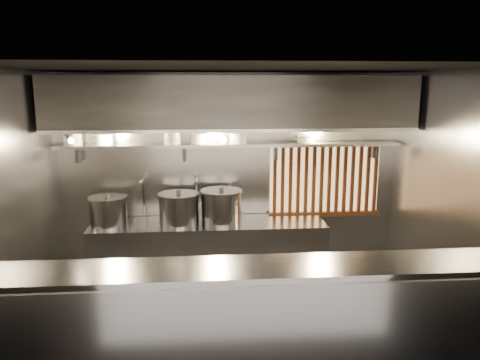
{
  "coord_description": "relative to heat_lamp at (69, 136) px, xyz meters",
  "views": [
    {
      "loc": [
        -0.36,
        -4.68,
        2.64
      ],
      "look_at": [
        0.06,
        0.55,
        1.57
      ],
      "focal_mm": 35.0,
      "sensor_mm": 36.0,
      "label": 1
    }
  ],
  "objects": [
    {
      "name": "stock_pot_left",
      "position": [
        0.35,
        0.24,
        -0.98
      ],
      "size": [
        0.57,
        0.57,
        0.42
      ],
      "rotation": [
        0.0,
        0.0,
        0.21
      ],
      "color": "#9B9BA0",
      "rests_on": "cooking_bench"
    },
    {
      "name": "heat_lamp",
      "position": [
        0.0,
        0.0,
        0.0
      ],
      "size": [
        0.25,
        0.35,
        0.2
      ],
      "color": "#9B9BA0",
      "rests_on": "exhaust_hood"
    },
    {
      "name": "ceiling",
      "position": [
        1.9,
        -0.85,
        0.73
      ],
      "size": [
        4.5,
        4.5,
        0.0
      ],
      "primitive_type": "plane",
      "rotation": [
        3.14,
        0.0,
        0.0
      ],
      "color": "black",
      "rests_on": "wall_back"
    },
    {
      "name": "wood_screen",
      "position": [
        3.2,
        0.6,
        -0.69
      ],
      "size": [
        1.56,
        0.09,
        1.04
      ],
      "color": "#E8AE68",
      "rests_on": "wall_back"
    },
    {
      "name": "exhaust_hood",
      "position": [
        1.9,
        0.25,
        0.36
      ],
      "size": [
        4.4,
        0.81,
        0.65
      ],
      "color": "#2D2D30",
      "rests_on": "ceiling"
    },
    {
      "name": "bowl_stack_1",
      "position": [
        0.3,
        0.47,
        -0.1
      ],
      "size": [
        0.23,
        0.23,
        0.13
      ],
      "color": "silver",
      "rests_on": "bowl_shelf"
    },
    {
      "name": "bowl_shelf",
      "position": [
        1.9,
        0.47,
        -0.19
      ],
      "size": [
        4.4,
        0.34,
        0.04
      ],
      "primitive_type": "cube",
      "color": "#9B9BA0",
      "rests_on": "wall_back"
    },
    {
      "name": "wall_right",
      "position": [
        4.15,
        -0.85,
        -0.67
      ],
      "size": [
        0.0,
        3.0,
        3.0
      ],
      "primitive_type": "plane",
      "rotation": [
        1.57,
        0.0,
        -1.57
      ],
      "color": "gray",
      "rests_on": "floor"
    },
    {
      "name": "serving_counter",
      "position": [
        1.9,
        -1.81,
        -1.5
      ],
      "size": [
        4.5,
        0.56,
        1.13
      ],
      "color": "#9B9BA0",
      "rests_on": "floor"
    },
    {
      "name": "faucet_right",
      "position": [
        1.45,
        0.52,
        -0.76
      ],
      "size": [
        0.04,
        0.3,
        0.5
      ],
      "color": "silver",
      "rests_on": "wall_back"
    },
    {
      "name": "cooking_bench",
      "position": [
        1.6,
        0.28,
        -1.62
      ],
      "size": [
        3.0,
        0.7,
        0.9
      ],
      "primitive_type": "cube",
      "color": "#9B9BA0",
      "rests_on": "floor"
    },
    {
      "name": "wall_left",
      "position": [
        -0.35,
        -0.85,
        -0.67
      ],
      "size": [
        0.0,
        3.0,
        3.0
      ],
      "primitive_type": "plane",
      "rotation": [
        1.57,
        0.0,
        1.57
      ],
      "color": "gray",
      "rests_on": "floor"
    },
    {
      "name": "wall_back",
      "position": [
        1.9,
        0.65,
        -0.67
      ],
      "size": [
        4.5,
        0.0,
        4.5
      ],
      "primitive_type": "plane",
      "rotation": [
        1.57,
        0.0,
        0.0
      ],
      "color": "gray",
      "rests_on": "floor"
    },
    {
      "name": "stock_pot_right",
      "position": [
        1.77,
        0.28,
        -0.95
      ],
      "size": [
        0.59,
        0.59,
        0.46
      ],
      "rotation": [
        0.0,
        0.0,
        -0.1
      ],
      "color": "#9B9BA0",
      "rests_on": "cooking_bench"
    },
    {
      "name": "bowl_stack_2",
      "position": [
        1.15,
        0.47,
        -0.08
      ],
      "size": [
        0.22,
        0.22,
        0.17
      ],
      "color": "silver",
      "rests_on": "bowl_shelf"
    },
    {
      "name": "stock_pot_mid",
      "position": [
        1.22,
        0.26,
        -0.97
      ],
      "size": [
        0.65,
        0.65,
        0.44
      ],
      "rotation": [
        0.0,
        0.0,
        -0.28
      ],
      "color": "#9B9BA0",
      "rests_on": "cooking_bench"
    },
    {
      "name": "bowl_stack_0",
      "position": [
        -0.09,
        0.47,
        -0.08
      ],
      "size": [
        0.24,
        0.24,
        0.17
      ],
      "color": "silver",
      "rests_on": "bowl_shelf"
    },
    {
      "name": "pendant_bulb",
      "position": [
        1.8,
        0.35,
        -0.11
      ],
      "size": [
        0.09,
        0.09,
        0.19
      ],
      "color": "#2D2D30",
      "rests_on": "exhaust_hood"
    },
    {
      "name": "bowl_stack_5",
      "position": [
        2.89,
        0.47,
        -0.12
      ],
      "size": [
        0.24,
        0.24,
        0.09
      ],
      "color": "silver",
      "rests_on": "bowl_shelf"
    },
    {
      "name": "floor",
      "position": [
        1.9,
        -0.85,
        -2.07
      ],
      "size": [
        4.5,
        4.5,
        0.0
      ],
      "primitive_type": "plane",
      "color": "black",
      "rests_on": "ground"
    },
    {
      "name": "bowl_stack_4",
      "position": [
        2.0,
        0.47,
        -0.1
      ],
      "size": [
        0.23,
        0.23,
        0.13
      ],
      "color": "silver",
      "rests_on": "bowl_shelf"
    },
    {
      "name": "bowl_stack_3",
      "position": [
        1.49,
        0.47,
        -0.1
      ],
      "size": [
        0.23,
        0.23,
        0.13
      ],
      "color": "silver",
      "rests_on": "bowl_shelf"
    },
    {
      "name": "faucet_left",
      "position": [
        0.75,
        0.52,
        -0.76
      ],
      "size": [
        0.04,
        0.3,
        0.5
      ],
      "color": "silver",
      "rests_on": "wall_back"
    }
  ]
}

